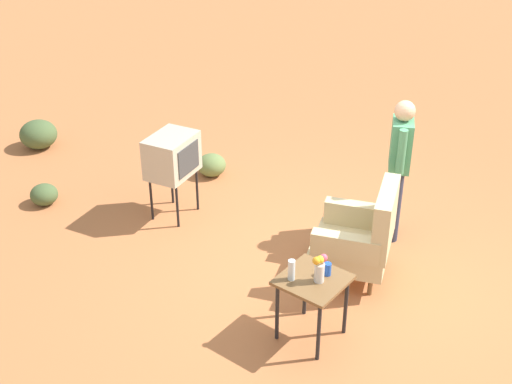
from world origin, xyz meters
TOP-DOWN VIEW (x-y plane):
  - ground_plane at (0.00, 0.00)m, footprint 60.00×60.00m
  - armchair at (-0.06, 0.14)m, footprint 0.99×1.00m
  - side_table at (1.01, 0.27)m, footprint 0.56×0.56m
  - tv_on_stand at (0.21, -2.22)m, footprint 0.67×0.55m
  - person_standing at (-0.98, 0.04)m, footprint 0.51×0.36m
  - bottle_short_clear at (1.14, 0.12)m, footprint 0.06×0.06m
  - soda_can_blue at (0.89, 0.33)m, footprint 0.07×0.07m
  - flower_vase at (1.01, 0.32)m, footprint 0.14×0.09m
  - shrub_near at (0.06, -5.06)m, footprint 0.53×0.53m
  - shrub_far at (-0.82, -2.55)m, footprint 0.38×0.38m
  - shrub_lone at (1.02, -3.67)m, footprint 0.34×0.34m

SIDE VIEW (x-z plane):
  - ground_plane at x=0.00m, z-range 0.00..0.00m
  - shrub_lone at x=1.02m, z-range 0.00..0.26m
  - shrub_far at x=-0.82m, z-range 0.00..0.30m
  - shrub_near at x=0.06m, z-range 0.00..0.41m
  - armchair at x=-0.06m, z-range -0.03..1.03m
  - side_table at x=1.01m, z-range 0.23..0.88m
  - soda_can_blue at x=0.89m, z-range 0.65..0.77m
  - bottle_short_clear at x=1.14m, z-range 0.65..0.85m
  - tv_on_stand at x=0.21m, z-range 0.27..1.30m
  - flower_vase at x=1.01m, z-range 0.67..0.93m
  - person_standing at x=-0.98m, z-range 0.12..1.76m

